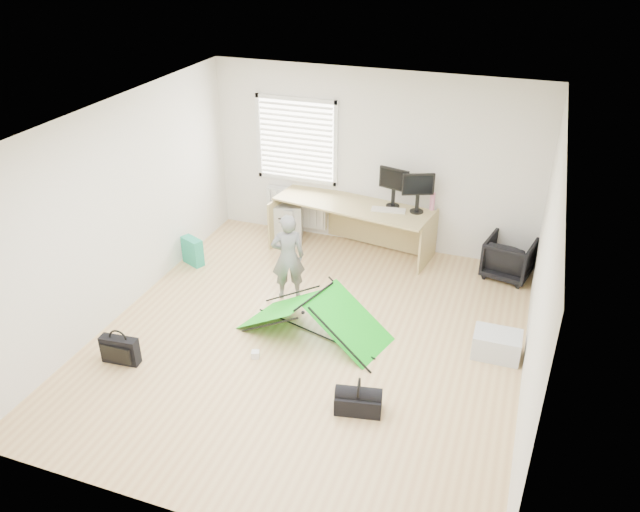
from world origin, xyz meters
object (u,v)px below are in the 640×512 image
(desk, at_px, (352,228))
(kite, at_px, (314,315))
(filing_cabinet, at_px, (289,220))
(person, at_px, (288,257))
(laptop_bag, at_px, (120,350))
(duffel_bag, at_px, (358,403))
(monitor_left, at_px, (393,193))
(thermos, at_px, (432,201))
(storage_crate, at_px, (497,345))
(monitor_right, at_px, (418,198))
(office_chair, at_px, (509,258))

(desk, xyz_separation_m, kite, (0.20, -2.21, -0.13))
(filing_cabinet, relative_size, person, 0.54)
(laptop_bag, height_order, duffel_bag, laptop_bag)
(person, bearing_deg, monitor_left, -149.27)
(thermos, height_order, storage_crate, thermos)
(monitor_right, relative_size, office_chair, 0.70)
(monitor_left, distance_m, person, 1.95)
(desk, distance_m, person, 1.57)
(desk, distance_m, storage_crate, 3.03)
(filing_cabinet, height_order, laptop_bag, filing_cabinet)
(storage_crate, height_order, laptop_bag, laptop_bag)
(kite, bearing_deg, laptop_bag, -130.17)
(office_chair, bearing_deg, filing_cabinet, 11.33)
(storage_crate, bearing_deg, person, 171.92)
(kite, distance_m, storage_crate, 2.18)
(person, bearing_deg, duffel_bag, 102.27)
(person, xyz_separation_m, storage_crate, (2.78, -0.39, -0.45))
(kite, bearing_deg, filing_cabinet, 135.17)
(desk, distance_m, office_chair, 2.31)
(desk, bearing_deg, duffel_bag, -63.03)
(desk, height_order, storage_crate, desk)
(office_chair, bearing_deg, laptop_bag, 53.21)
(desk, bearing_deg, storage_crate, -30.03)
(filing_cabinet, relative_size, thermos, 2.49)
(desk, distance_m, duffel_bag, 3.52)
(kite, height_order, laptop_bag, kite)
(monitor_left, xyz_separation_m, office_chair, (1.73, -0.07, -0.73))
(office_chair, xyz_separation_m, storage_crate, (0.04, -1.94, -0.14))
(monitor_left, bearing_deg, person, -107.29)
(desk, bearing_deg, person, -97.17)
(monitor_right, distance_m, storage_crate, 2.54)
(monitor_left, bearing_deg, duffel_bag, -66.89)
(filing_cabinet, height_order, thermos, thermos)
(office_chair, height_order, person, person)
(duffel_bag, bearing_deg, person, 118.82)
(kite, bearing_deg, desk, 111.50)
(monitor_right, bearing_deg, office_chair, -22.80)
(storage_crate, xyz_separation_m, duffel_bag, (-1.26, -1.44, -0.05))
(monitor_right, bearing_deg, monitor_left, 144.97)
(monitor_left, height_order, thermos, monitor_left)
(thermos, height_order, office_chair, thermos)
(duffel_bag, bearing_deg, desk, 97.35)
(monitor_right, height_order, duffel_bag, monitor_right)
(thermos, height_order, duffel_bag, thermos)
(kite, height_order, duffel_bag, kite)
(monitor_left, height_order, kite, monitor_left)
(desk, xyz_separation_m, person, (-0.43, -1.50, 0.21))
(kite, bearing_deg, monitor_right, 87.93)
(monitor_right, bearing_deg, duffel_bag, -110.72)
(kite, distance_m, duffel_bag, 1.45)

